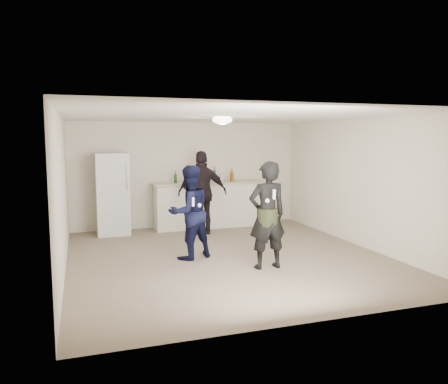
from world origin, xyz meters
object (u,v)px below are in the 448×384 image
object	(u,v)px
counter	(209,205)
woman	(267,215)
shaker	(198,178)
man	(189,212)
spectator	(202,193)
fridge	(113,194)

from	to	relation	value
counter	woman	size ratio (longest dim) A/B	1.48
shaker	man	bearing A→B (deg)	-108.11
shaker	man	xyz separation A→B (m)	(-0.87, -2.66, -0.35)
counter	woman	distance (m)	3.54
man	spectator	size ratio (longest dim) A/B	0.89
fridge	spectator	size ratio (longest dim) A/B	0.97
counter	fridge	size ratio (longest dim) A/B	1.44
fridge	man	bearing A→B (deg)	-65.53
fridge	man	xyz separation A→B (m)	(1.13, -2.49, -0.07)
shaker	man	world-z (taller)	man
counter	fridge	distance (m)	2.28
woman	spectator	size ratio (longest dim) A/B	0.95
counter	man	size ratio (longest dim) A/B	1.57
fridge	shaker	xyz separation A→B (m)	(2.00, 0.17, 0.28)
man	spectator	xyz separation A→B (m)	(0.76, 1.86, 0.10)
man	fridge	bearing A→B (deg)	-85.31
woman	spectator	bearing A→B (deg)	-85.66
shaker	fridge	bearing A→B (deg)	-175.17
man	woman	world-z (taller)	woman
shaker	woman	bearing A→B (deg)	-86.93
woman	fridge	bearing A→B (deg)	-59.46
man	woman	bearing A→B (deg)	117.85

